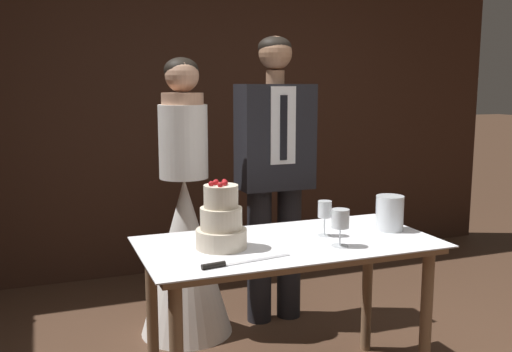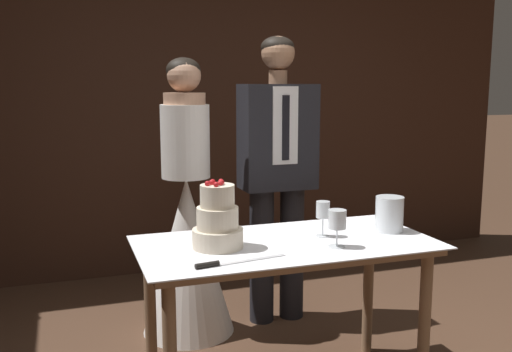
% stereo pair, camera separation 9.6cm
% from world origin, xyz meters
% --- Properties ---
extents(wall_back, '(5.43, 0.12, 2.77)m').
position_xyz_m(wall_back, '(0.00, 2.40, 1.38)').
color(wall_back, '#382116').
rests_on(wall_back, ground_plane).
extents(cake_table, '(1.37, 0.69, 0.75)m').
position_xyz_m(cake_table, '(-0.13, 0.34, 0.65)').
color(cake_table, '#8E6B4C').
rests_on(cake_table, ground_plane).
extents(tiered_cake, '(0.23, 0.23, 0.30)m').
position_xyz_m(tiered_cake, '(-0.45, 0.36, 0.87)').
color(tiered_cake, beige).
rests_on(tiered_cake, cake_table).
extents(cake_knife, '(0.40, 0.08, 0.02)m').
position_xyz_m(cake_knife, '(-0.49, 0.11, 0.76)').
color(cake_knife, silver).
rests_on(cake_knife, cake_table).
extents(wine_glass_near, '(0.08, 0.08, 0.17)m').
position_xyz_m(wine_glass_near, '(0.06, 0.19, 0.87)').
color(wine_glass_near, silver).
rests_on(wine_glass_near, cake_table).
extents(wine_glass_middle, '(0.07, 0.07, 0.17)m').
position_xyz_m(wine_glass_middle, '(0.07, 0.37, 0.87)').
color(wine_glass_middle, silver).
rests_on(wine_glass_middle, cake_table).
extents(hurricane_candle, '(0.14, 0.14, 0.17)m').
position_xyz_m(hurricane_candle, '(0.43, 0.36, 0.83)').
color(hurricane_candle, silver).
rests_on(hurricane_candle, cake_table).
extents(bride, '(0.54, 0.54, 1.62)m').
position_xyz_m(bride, '(-0.41, 1.18, 0.59)').
color(bride, white).
rests_on(bride, ground_plane).
extents(groom, '(0.45, 0.25, 1.75)m').
position_xyz_m(groom, '(0.16, 1.18, 0.98)').
color(groom, black).
rests_on(groom, ground_plane).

